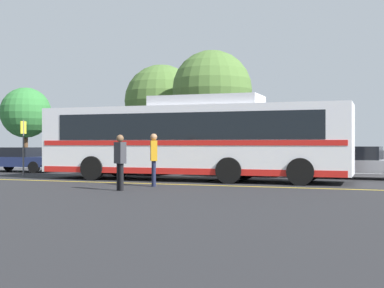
{
  "coord_description": "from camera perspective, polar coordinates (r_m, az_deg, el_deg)",
  "views": [
    {
      "loc": [
        7.59,
        -20.82,
        1.5
      ],
      "look_at": [
        -0.04,
        -0.26,
        1.5
      ],
      "focal_mm": 50.0,
      "sensor_mm": 36.0,
      "label": 1
    }
  ],
  "objects": [
    {
      "name": "parked_car_3",
      "position": [
        24.2,
        17.37,
        -1.89
      ],
      "size": [
        4.9,
        2.24,
        1.4
      ],
      "rotation": [
        0.0,
        0.0,
        -1.66
      ],
      "color": "#9E9EA3",
      "rests_on": "ground_plane"
    },
    {
      "name": "tree_0",
      "position": [
        35.33,
        -17.32,
        3.19
      ],
      "size": [
        3.17,
        3.17,
        5.06
      ],
      "color": "#513823",
      "rests_on": "ground_plane"
    },
    {
      "name": "parked_car_0",
      "position": [
        30.19,
        -17.84,
        -1.57
      ],
      "size": [
        4.46,
        2.07,
        1.32
      ],
      "rotation": [
        0.0,
        0.0,
        -1.51
      ],
      "color": "navy",
      "rests_on": "ground_plane"
    },
    {
      "name": "tree_2",
      "position": [
        32.9,
        -3.28,
        4.55
      ],
      "size": [
        4.5,
        4.5,
        6.36
      ],
      "color": "#513823",
      "rests_on": "ground_plane"
    },
    {
      "name": "lane_strip_0",
      "position": [
        19.94,
        -2.21,
        -4.31
      ],
      "size": [
        32.72,
        0.2,
        0.01
      ],
      "primitive_type": "cube",
      "rotation": [
        0.0,
        0.0,
        1.57
      ],
      "color": "gold",
      "rests_on": "ground_plane"
    },
    {
      "name": "pedestrian_1",
      "position": [
        18.93,
        -4.1,
        -1.28
      ],
      "size": [
        0.4,
        0.47,
        1.87
      ],
      "rotation": [
        0.0,
        0.0,
        2.07
      ],
      "color": "#191E38",
      "rests_on": "ground_plane"
    },
    {
      "name": "curb_strip",
      "position": [
        26.75,
        3.76,
        -3.05
      ],
      "size": [
        40.72,
        0.36,
        0.15
      ],
      "primitive_type": "cube",
      "color": "#99999E",
      "rests_on": "ground_plane"
    },
    {
      "name": "pedestrian_0",
      "position": [
        17.34,
        -7.68,
        -1.54
      ],
      "size": [
        0.47,
        0.41,
        1.8
      ],
      "rotation": [
        0.0,
        0.0,
        5.74
      ],
      "color": "black",
      "rests_on": "ground_plane"
    },
    {
      "name": "transit_bus",
      "position": [
        21.93,
        0.04,
        0.63
      ],
      "size": [
        13.07,
        2.9,
        3.44
      ],
      "rotation": [
        0.0,
        0.0,
        1.59
      ],
      "color": "white",
      "rests_on": "ground_plane"
    },
    {
      "name": "parked_car_1",
      "position": [
        26.72,
        -6.49,
        -1.69
      ],
      "size": [
        4.62,
        2.15,
        1.4
      ],
      "rotation": [
        0.0,
        0.0,
        -1.62
      ],
      "color": "#4C3823",
      "rests_on": "ground_plane"
    },
    {
      "name": "tree_1",
      "position": [
        28.85,
        2.15,
        5.73
      ],
      "size": [
        4.29,
        4.29,
        6.53
      ],
      "color": "#513823",
      "rests_on": "ground_plane"
    },
    {
      "name": "ground_plane",
      "position": [
        22.21,
        0.34,
        -3.87
      ],
      "size": [
        220.0,
        220.0,
        0.0
      ],
      "primitive_type": "plane",
      "color": "#262628"
    },
    {
      "name": "bus_stop_sign",
      "position": [
        25.08,
        -17.54,
        0.27
      ],
      "size": [
        0.07,
        0.4,
        2.57
      ],
      "rotation": [
        0.0,
        0.0,
        1.59
      ],
      "color": "#59595E",
      "rests_on": "ground_plane"
    },
    {
      "name": "parked_car_2",
      "position": [
        25.08,
        5.62,
        -1.75
      ],
      "size": [
        3.99,
        2.09,
        1.48
      ],
      "rotation": [
        0.0,
        0.0,
        -1.52
      ],
      "color": "#9E9EA3",
      "rests_on": "ground_plane"
    }
  ]
}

